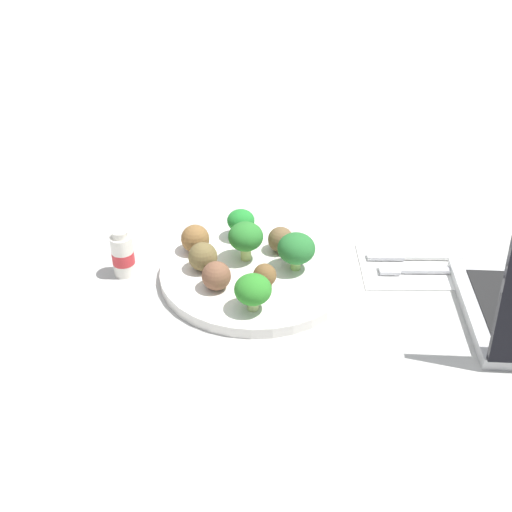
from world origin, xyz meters
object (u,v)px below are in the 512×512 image
meatball_back_left (281,239)px  napkin (417,266)px  meatball_mid_right (216,276)px  knife (410,256)px  meatball_mid_left (265,275)px  meatball_center (195,239)px  broccoli_floret_front_right (241,221)px  fork (415,270)px  yogurt_bottle (123,255)px  broccoli_floret_front_left (246,237)px  broccoli_floret_center (255,290)px  plate (256,272)px  broccoli_floret_mid_left (296,248)px  meatball_front_left (203,257)px

meatball_back_left → napkin: meatball_back_left is taller
meatball_mid_right → knife: 0.31m
meatball_mid_left → meatball_center: 0.14m
broccoli_floret_front_right → fork: (-0.26, 0.07, -0.04)m
broccoli_floret_front_right → meatball_mid_left: broccoli_floret_front_right is taller
meatball_mid_left → meatball_back_left: bearing=-103.4°
yogurt_bottle → broccoli_floret_front_left: bearing=-172.8°
broccoli_floret_center → fork: (-0.23, -0.11, -0.04)m
plate → yogurt_bottle: size_ratio=3.82×
broccoli_floret_front_right → plate: bearing=107.9°
meatball_mid_left → napkin: meatball_mid_left is taller
meatball_center → yogurt_bottle: size_ratio=0.59×
broccoli_floret_mid_left → broccoli_floret_front_right: bearing=-44.0°
meatball_mid_left → fork: 0.23m
yogurt_bottle → broccoli_floret_center: bearing=153.9°
fork → knife: 0.04m
broccoli_floret_front_left → napkin: 0.26m
broccoli_floret_front_right → yogurt_bottle: yogurt_bottle is taller
broccoli_floret_center → meatball_back_left: 0.15m
meatball_mid_right → broccoli_floret_front_right: bearing=-100.7°
broccoli_floret_mid_left → meatball_mid_left: bearing=44.9°
meatball_front_left → napkin: 0.32m
meatball_mid_right → knife: size_ratio=0.28×
meatball_back_left → meatball_front_left: 0.12m
broccoli_floret_front_left → fork: size_ratio=0.49×
meatball_front_left → napkin: meatball_front_left is taller
broccoli_floret_center → yogurt_bottle: size_ratio=0.70×
plate → meatball_mid_left: (-0.01, 0.04, 0.02)m
meatball_center → yogurt_bottle: (0.10, 0.04, -0.00)m
meatball_back_left → napkin: 0.21m
meatball_front_left → meatball_center: (0.02, -0.05, 0.00)m
meatball_center → napkin: 0.34m
meatball_center → knife: size_ratio=0.30×
broccoli_floret_front_left → meatball_back_left: size_ratio=1.53×
broccoli_floret_center → broccoli_floret_front_right: (0.03, -0.18, -0.00)m
broccoli_floret_mid_left → meatball_front_left: bearing=3.5°
broccoli_floret_front_left → meatball_mid_left: 0.07m
plate → broccoli_floret_front_left: broccoli_floret_front_left is taller
broccoli_floret_center → meatball_front_left: size_ratio=1.22×
broccoli_floret_front_right → meatball_front_left: size_ratio=1.11×
broccoli_floret_mid_left → meatball_mid_right: bearing=26.0°
napkin → fork: 0.02m
yogurt_bottle → meatball_back_left: bearing=-168.2°
plate → knife: plate is taller
meatball_back_left → knife: (-0.20, -0.00, -0.03)m
meatball_back_left → meatball_center: 0.13m
meatball_mid_right → yogurt_bottle: 0.15m
meatball_front_left → yogurt_bottle: size_ratio=0.58×
broccoli_floret_front_left → meatball_back_left: bearing=-153.8°
meatball_back_left → meatball_mid_left: 0.09m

